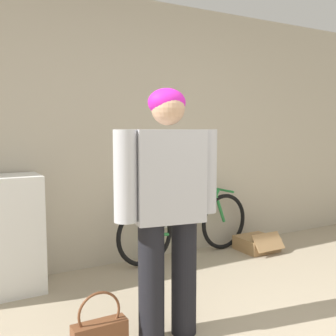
# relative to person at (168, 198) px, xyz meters

# --- Properties ---
(wall_back) EXTENTS (8.00, 0.07, 2.60)m
(wall_back) POSITION_rel_person_xyz_m (0.26, 1.50, 0.39)
(wall_back) COLOR #B7AD99
(wall_back) RESTS_ON ground_plane
(person) EXTENTS (0.71, 0.29, 1.59)m
(person) POSITION_rel_person_xyz_m (0.00, 0.00, 0.00)
(person) COLOR black
(person) RESTS_ON ground_plane
(bicycle) EXTENTS (1.64, 0.46, 0.69)m
(bicycle) POSITION_rel_person_xyz_m (0.95, 1.29, -0.57)
(bicycle) COLOR black
(bicycle) RESTS_ON ground_plane
(handbag) EXTENTS (0.33, 0.11, 0.38)m
(handbag) POSITION_rel_person_xyz_m (-0.44, 0.04, -0.79)
(handbag) COLOR brown
(handbag) RESTS_ON ground_plane
(cardboard_box) EXTENTS (0.39, 0.43, 0.22)m
(cardboard_box) POSITION_rel_person_xyz_m (1.74, 1.11, -0.83)
(cardboard_box) COLOR #A87F51
(cardboard_box) RESTS_ON ground_plane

